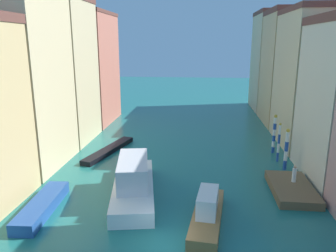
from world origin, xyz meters
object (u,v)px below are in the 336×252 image
Objects in this scene: waterfront_dock at (292,189)px; vaporetto_white at (133,181)px; mooring_pole_1 at (279,142)px; gondola_black at (109,150)px; mooring_pole_2 at (274,133)px; motorboat_0 at (42,206)px; motorboat_1 at (207,212)px; person_on_dock at (294,174)px; mooring_pole_0 at (286,149)px.

waterfront_dock is 0.59× the size of vaporetto_white.
vaporetto_white is (-13.12, -1.85, 0.88)m from waterfront_dock.
mooring_pole_1 reaches higher than waterfront_dock.
waterfront_dock is at bearing -25.47° from gondola_black.
mooring_pole_1 is 18.73m from gondola_black.
mooring_pole_2 is 18.90m from gondola_black.
waterfront_dock is 0.65× the size of gondola_black.
motorboat_1 is at bearing -1.14° from motorboat_0.
person_on_dock reaches higher than motorboat_0.
person_on_dock is at bearing -91.51° from mooring_pole_2.
mooring_pole_1 is 16.53m from vaporetto_white.
person_on_dock is 20.12m from gondola_black.
person_on_dock is 20.55m from motorboat_0.
motorboat_0 reaches higher than waterfront_dock.
mooring_pole_0 is at bearing -85.48° from mooring_pole_1.
person_on_dock is 0.20× the size of motorboat_1.
mooring_pole_0 is at bearing 27.36° from motorboat_0.
vaporetto_white is at bearing -171.99° from waterfront_dock.
mooring_pole_2 is (0.26, 9.69, 0.93)m from person_on_dock.
person_on_dock is 6.89m from mooring_pole_1.
mooring_pole_2 is 17.67m from motorboat_1.
person_on_dock is (0.31, 0.70, 1.03)m from waterfront_dock.
waterfront_dock is at bearing -93.09° from mooring_pole_2.
waterfront_dock is 1.41× the size of mooring_pole_2.
waterfront_dock is 0.89× the size of motorboat_0.
motorboat_1 is at bearing -120.30° from mooring_pole_1.
mooring_pole_2 is 0.63× the size of motorboat_0.
person_on_dock is at bearing 10.74° from vaporetto_white.
mooring_pole_0 reaches higher than motorboat_1.
vaporetto_white is (-13.57, -9.39, -0.93)m from mooring_pole_1.
gondola_black is at bearing 154.53° from waterfront_dock.
mooring_pole_0 is at bearing -10.54° from gondola_black.
mooring_pole_1 is (-0.19, 2.40, -0.02)m from mooring_pole_0.
mooring_pole_0 is 19.21m from gondola_black.
mooring_pole_0 reaches higher than gondola_black.
motorboat_0 is 0.93× the size of motorboat_1.
vaporetto_white is (-13.68, -12.24, -1.07)m from mooring_pole_2.
motorboat_0 is at bearing -152.64° from mooring_pole_0.
motorboat_0 is 12.22m from motorboat_1.
vaporetto_white reaches higher than waterfront_dock.
motorboat_1 is (-7.78, -10.59, -1.38)m from mooring_pole_0.
waterfront_dock is at bearing 37.34° from motorboat_1.
motorboat_0 is (-6.24, -3.36, -0.77)m from vaporetto_white.
mooring_pole_2 is (-0.08, 5.25, 0.12)m from mooring_pole_0.
mooring_pole_0 reaches higher than waterfront_dock.
mooring_pole_1 is at bearing 94.52° from mooring_pole_0.
mooring_pole_2 is 18.39m from vaporetto_white.
waterfront_dock is at bearing -113.54° from person_on_dock.
waterfront_dock is 4.23× the size of person_on_dock.
motorboat_1 is at bearing -142.66° from waterfront_dock.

